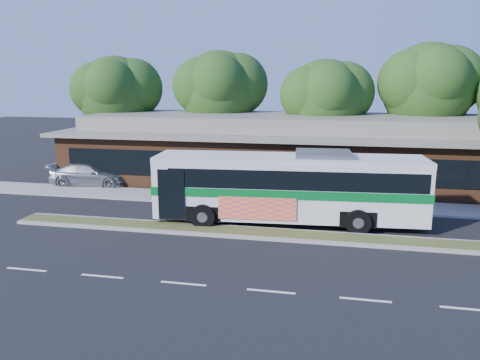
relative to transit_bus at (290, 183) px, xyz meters
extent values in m
plane|color=black|center=(0.19, -2.63, -1.98)|extent=(120.00, 120.00, 0.00)
cube|color=#404E21|center=(0.19, -2.03, -1.91)|extent=(26.00, 1.10, 0.15)
cube|color=gray|center=(0.19, 3.77, -1.92)|extent=(44.00, 2.60, 0.12)
cube|color=black|center=(-17.81, 7.37, -1.98)|extent=(14.00, 12.00, 0.01)
cube|color=brown|center=(0.19, 10.37, -0.38)|extent=(32.00, 10.00, 3.20)
cube|color=slate|center=(0.19, 10.37, 1.34)|extent=(33.20, 11.20, 0.24)
cube|color=slate|center=(0.19, 10.37, 1.97)|extent=(30.00, 8.00, 1.00)
cube|color=black|center=(0.19, 5.34, -0.28)|extent=(30.00, 0.06, 1.60)
cylinder|color=black|center=(-14.81, 12.37, 0.01)|extent=(0.44, 0.44, 3.99)
sphere|color=#203E14|center=(-14.81, 12.37, 3.75)|extent=(5.80, 5.80, 5.80)
sphere|color=#203E14|center=(-13.50, 12.80, 4.21)|extent=(4.52, 4.52, 4.52)
cylinder|color=black|center=(-6.81, 13.37, 0.12)|extent=(0.44, 0.44, 4.20)
sphere|color=#203E14|center=(-6.81, 13.37, 4.02)|extent=(6.00, 6.00, 6.00)
sphere|color=#203E14|center=(-5.46, 13.82, 4.50)|extent=(4.68, 4.68, 4.68)
cylinder|color=black|center=(1.19, 12.37, -0.09)|extent=(0.44, 0.44, 3.78)
sphere|color=#203E14|center=(1.19, 12.37, 3.48)|extent=(5.60, 5.60, 5.60)
sphere|color=#203E14|center=(2.45, 12.79, 3.92)|extent=(4.37, 4.37, 4.37)
cylinder|color=black|center=(8.19, 13.37, 0.22)|extent=(0.44, 0.44, 4.41)
sphere|color=#203E14|center=(8.19, 13.37, 4.29)|extent=(6.20, 6.20, 6.20)
sphere|color=#203E14|center=(9.59, 13.83, 4.78)|extent=(4.84, 4.84, 4.84)
cube|color=silver|center=(-0.06, 0.00, -0.18)|extent=(12.78, 3.61, 2.90)
cube|color=black|center=(0.25, 0.02, 0.40)|extent=(11.78, 3.59, 0.87)
cube|color=silver|center=(-0.06, 0.00, 1.15)|extent=(12.81, 3.64, 0.27)
cube|color=#046223|center=(-0.06, 0.00, -0.26)|extent=(12.85, 3.68, 0.40)
cube|color=black|center=(-6.37, -0.47, 0.17)|extent=(0.24, 2.36, 1.80)
cube|color=black|center=(6.25, 0.47, 0.51)|extent=(0.23, 2.20, 1.16)
cube|color=#EE4668|center=(-1.32, -1.48, -0.93)|extent=(3.57, 0.32, 1.05)
cube|color=slate|center=(1.51, 0.11, 1.42)|extent=(2.64, 1.87, 0.32)
cylinder|color=black|center=(-3.84, -1.61, -1.41)|extent=(1.18, 0.46, 1.16)
cylinder|color=black|center=(-4.04, 1.02, -1.41)|extent=(1.18, 0.46, 1.16)
cylinder|color=black|center=(3.18, -1.08, -1.41)|extent=(1.18, 0.46, 1.16)
cylinder|color=black|center=(2.99, 1.55, -1.41)|extent=(1.18, 0.46, 1.16)
imported|color=#9C9FA3|center=(-13.57, 5.61, -1.23)|extent=(5.37, 2.60, 1.51)
camera|label=1|loc=(2.05, -21.74, 4.78)|focal=35.00mm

